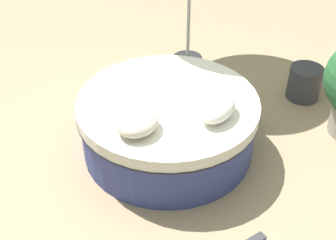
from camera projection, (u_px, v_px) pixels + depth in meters
ground_plane at (168, 148)px, 5.21m from camera, size 16.00×16.00×0.00m
round_bed at (168, 124)px, 5.00m from camera, size 1.98×1.98×0.67m
throw_pillow_0 at (137, 122)px, 4.34m from camera, size 0.46×0.40×0.20m
throw_pillow_1 at (218, 108)px, 4.51m from camera, size 0.50×0.30×0.21m
side_table at (304, 83)px, 5.91m from camera, size 0.43×0.43×0.44m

